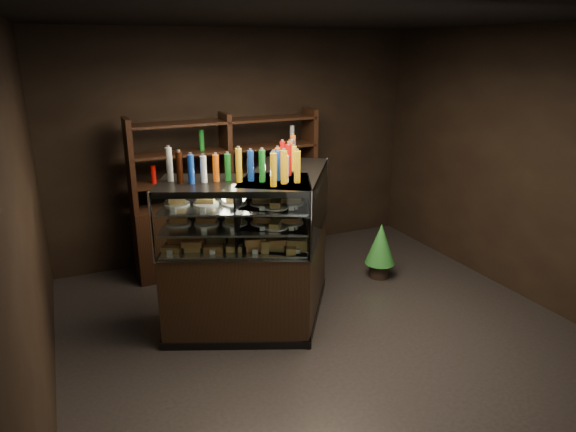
% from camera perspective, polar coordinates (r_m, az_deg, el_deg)
% --- Properties ---
extents(ground, '(5.00, 5.00, 0.00)m').
position_cam_1_polar(ground, '(5.35, 4.04, -12.87)').
color(ground, black).
rests_on(ground, ground).
extents(room_shell, '(5.02, 5.02, 3.01)m').
position_cam_1_polar(room_shell, '(4.65, 4.57, 8.06)').
color(room_shell, black).
rests_on(room_shell, ground).
extents(display_case, '(2.12, 1.61, 1.58)m').
position_cam_1_polar(display_case, '(5.33, -2.86, -6.57)').
color(display_case, black).
rests_on(display_case, ground).
extents(food_display, '(1.72, 1.18, 0.48)m').
position_cam_1_polar(food_display, '(5.08, -2.94, 0.25)').
color(food_display, '#DCA14F').
rests_on(food_display, display_case).
extents(bottles_top, '(1.54, 1.04, 0.30)m').
position_cam_1_polar(bottles_top, '(4.95, -3.09, 6.02)').
color(bottles_top, silver).
rests_on(bottles_top, display_case).
extents(potted_conifer, '(0.37, 0.37, 0.80)m').
position_cam_1_polar(potted_conifer, '(6.45, 10.27, -2.97)').
color(potted_conifer, black).
rests_on(potted_conifer, ground).
extents(back_shelving, '(2.39, 0.44, 2.00)m').
position_cam_1_polar(back_shelving, '(6.70, -6.61, -0.60)').
color(back_shelving, black).
rests_on(back_shelving, ground).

